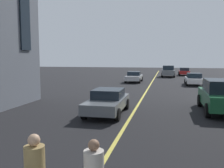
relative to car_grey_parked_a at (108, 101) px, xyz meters
The scene contains 7 objects.
lane_centre_line 7.37m from the car_grey_parked_a, 10.92° to the right, with size 80.00×0.16×0.01m.
car_grey_parked_a is the anchor object (origin of this frame).
car_green_mid 6.54m from the car_grey_parked_a, 74.27° to the right, with size 4.70×2.14×1.88m.
car_silver_far 18.28m from the car_grey_parked_a, ahead, with size 4.40×1.95×1.37m.
car_white_oncoming 17.36m from the car_grey_parked_a, 21.24° to the right, with size 3.90×1.89×1.40m.
car_red_parked_b 32.74m from the car_grey_parked_a, 11.07° to the right, with size 3.90×1.89×1.40m.
car_grey_near 28.46m from the car_grey_parked_a, ahead, with size 4.70×2.14×1.88m.
Camera 1 is at (-0.37, -1.79, 3.12)m, focal length 39.24 mm.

